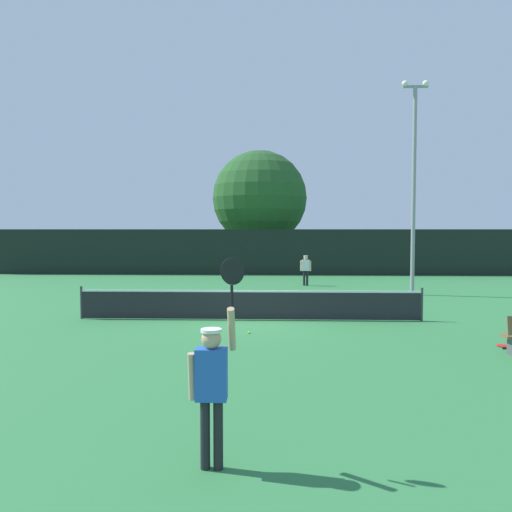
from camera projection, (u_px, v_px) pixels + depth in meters
ground_plane at (249, 320)px, 16.42m from camera, size 120.00×120.00×0.00m
tennis_net at (249, 304)px, 16.39m from camera, size 11.14×0.08×1.07m
perimeter_fence at (262, 252)px, 32.62m from camera, size 36.09×0.12×2.94m
player_serving at (212, 376)px, 6.15m from camera, size 0.68×0.40×2.59m
player_receiving at (306, 267)px, 26.37m from camera, size 0.57×0.23×1.57m
tennis_ball at (249, 332)px, 14.22m from camera, size 0.07×0.07×0.07m
spare_racket at (503, 346)px, 12.66m from camera, size 0.28×0.52×0.04m
light_pole at (414, 176)px, 22.41m from camera, size 1.18×0.28×9.48m
large_tree at (260, 198)px, 36.82m from camera, size 6.86×6.86×8.65m
parked_car_near at (220, 256)px, 40.26m from camera, size 1.92×4.21×1.69m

